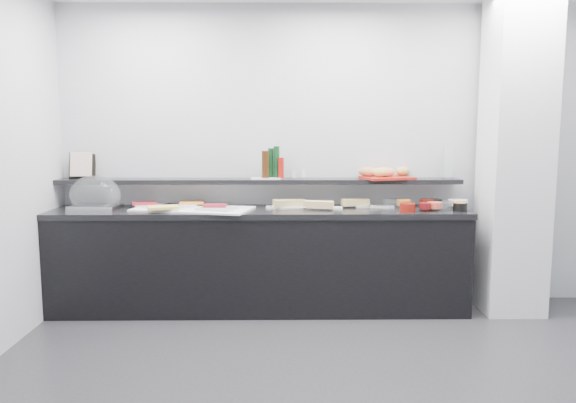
{
  "coord_description": "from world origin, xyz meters",
  "views": [
    {
      "loc": [
        -0.5,
        -3.14,
        1.61
      ],
      "look_at": [
        -0.45,
        1.45,
        1.0
      ],
      "focal_mm": 35.0,
      "sensor_mm": 36.0,
      "label": 1
    }
  ],
  "objects_px": {
    "sandwich_plate_mid": "(324,208)",
    "carafe": "(448,162)",
    "framed_print": "(83,164)",
    "condiment_tray": "(266,178)",
    "bread_tray": "(387,178)",
    "cloche_base": "(96,207)"
  },
  "relations": [
    {
      "from": "cloche_base",
      "to": "bread_tray",
      "type": "bearing_deg",
      "value": 9.25
    },
    {
      "from": "framed_print",
      "to": "bread_tray",
      "type": "relative_size",
      "value": 0.61
    },
    {
      "from": "condiment_tray",
      "to": "bread_tray",
      "type": "relative_size",
      "value": 0.62
    },
    {
      "from": "framed_print",
      "to": "carafe",
      "type": "distance_m",
      "value": 3.32
    },
    {
      "from": "sandwich_plate_mid",
      "to": "carafe",
      "type": "relative_size",
      "value": 1.08
    },
    {
      "from": "framed_print",
      "to": "bread_tray",
      "type": "height_order",
      "value": "framed_print"
    },
    {
      "from": "bread_tray",
      "to": "framed_print",
      "type": "bearing_deg",
      "value": 159.17
    },
    {
      "from": "sandwich_plate_mid",
      "to": "carafe",
      "type": "bearing_deg",
      "value": 13.23
    },
    {
      "from": "framed_print",
      "to": "condiment_tray",
      "type": "xyz_separation_m",
      "value": [
        1.68,
        -0.13,
        -0.12
      ]
    },
    {
      "from": "framed_print",
      "to": "carafe",
      "type": "height_order",
      "value": "carafe"
    },
    {
      "from": "condiment_tray",
      "to": "carafe",
      "type": "distance_m",
      "value": 1.65
    },
    {
      "from": "carafe",
      "to": "sandwich_plate_mid",
      "type": "bearing_deg",
      "value": -171.69
    },
    {
      "from": "framed_print",
      "to": "bread_tray",
      "type": "distance_m",
      "value": 2.77
    },
    {
      "from": "cloche_base",
      "to": "sandwich_plate_mid",
      "type": "xyz_separation_m",
      "value": [
        1.99,
        0.02,
        -0.01
      ]
    },
    {
      "from": "cloche_base",
      "to": "framed_print",
      "type": "xyz_separation_m",
      "value": [
        -0.2,
        0.29,
        0.36
      ]
    },
    {
      "from": "sandwich_plate_mid",
      "to": "condiment_tray",
      "type": "distance_m",
      "value": 0.58
    },
    {
      "from": "cloche_base",
      "to": "carafe",
      "type": "distance_m",
      "value": 3.15
    },
    {
      "from": "condiment_tray",
      "to": "bread_tray",
      "type": "bearing_deg",
      "value": 1.86
    },
    {
      "from": "cloche_base",
      "to": "carafe",
      "type": "relative_size",
      "value": 1.36
    },
    {
      "from": "framed_print",
      "to": "sandwich_plate_mid",
      "type": "bearing_deg",
      "value": -7.95
    },
    {
      "from": "carafe",
      "to": "framed_print",
      "type": "bearing_deg",
      "value": 178.14
    },
    {
      "from": "sandwich_plate_mid",
      "to": "bread_tray",
      "type": "relative_size",
      "value": 0.75
    }
  ]
}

